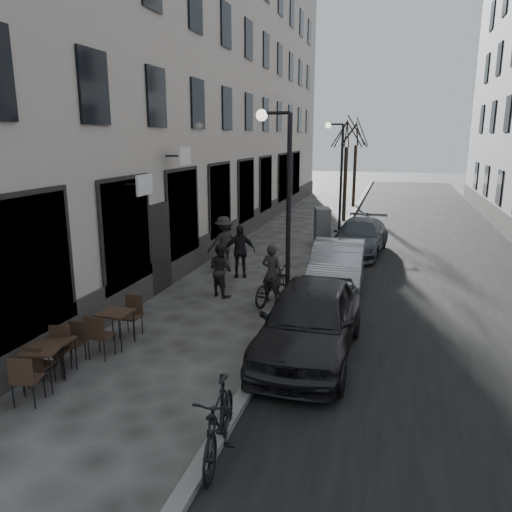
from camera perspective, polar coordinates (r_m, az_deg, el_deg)
The scene contains 22 objects.
ground at distance 7.94m, azimuth -6.22°, elevation -20.70°, with size 120.00×120.00×0.00m, color #32302E.
road at distance 22.55m, azimuth 18.66°, elevation 1.42°, with size 7.30×60.00×0.00m, color black.
kerb at distance 22.62m, azimuth 9.42°, elevation 2.14°, with size 0.25×60.00×0.12m, color slate.
building_left at distance 24.38m, azimuth -5.42°, elevation 21.83°, with size 4.00×35.00×16.00m, color #AB9E8F.
streetlamp_near at distance 12.43m, azimuth 3.00°, elevation 7.53°, with size 0.90×0.28×5.09m.
streetlamp_far at distance 24.25m, azimuth 9.35°, elevation 10.29°, with size 0.90×0.28×5.09m.
tree_near at distance 27.19m, azimuth 10.37°, elevation 13.76°, with size 2.40×2.40×5.70m.
tree_far at distance 33.17m, azimuth 11.40°, elevation 13.64°, with size 2.40×2.40×5.70m.
bistro_set_a at distance 9.96m, azimuth -23.17°, elevation -11.26°, with size 0.74×1.58×0.90m.
bistro_set_b at distance 10.42m, azimuth -21.76°, elevation -10.28°, with size 0.58×1.39×0.82m.
bistro_set_c at distance 11.28m, azimuth -15.67°, elevation -7.63°, with size 0.66×1.59×0.94m.
sign_board at distance 10.91m, azimuth -23.03°, elevation -9.15°, with size 0.54×0.71×1.11m.
utility_cabinet at distance 20.76m, azimuth 7.57°, elevation 3.27°, with size 0.59×1.07×1.60m, color #59595C.
bicycle at distance 13.69m, azimuth 1.82°, elevation -3.26°, with size 0.67×1.91×1.00m, color black.
cyclist_rider at distance 13.60m, azimuth 1.83°, elevation -1.98°, with size 0.60×0.39×1.64m, color #292723.
pedestrian_near at distance 14.19m, azimuth -4.07°, elevation -1.57°, with size 0.75×0.58×1.54m, color black.
pedestrian_mid at distance 17.19m, azimuth -3.69°, elevation 1.56°, with size 1.16×0.67×1.80m, color #282523.
pedestrian_far at distance 16.09m, azimuth -1.88°, elevation 0.58°, with size 1.00×0.42×1.70m, color black.
car_near at distance 10.38m, azimuth 6.17°, elevation -7.29°, with size 1.84×4.58×1.56m, color black.
car_mid at distance 15.05m, azimuth 9.29°, elevation -1.12°, with size 1.47×4.23×1.39m, color #96979E.
car_far at distance 19.78m, azimuth 11.73°, elevation 2.17°, with size 1.84×4.52×1.31m, color #393D43.
moped at distance 7.38m, azimuth -4.26°, elevation -18.42°, with size 0.52×1.85×1.11m, color black.
Camera 1 is at (2.53, -6.07, 4.46)m, focal length 35.00 mm.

